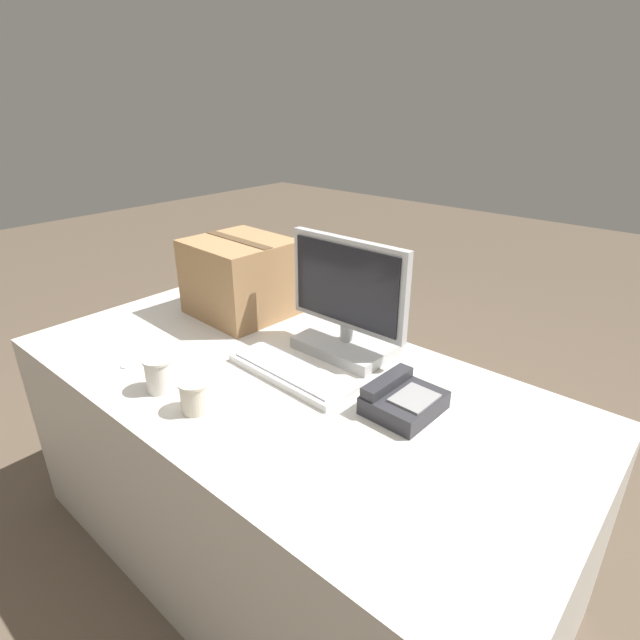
{
  "coord_description": "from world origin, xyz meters",
  "views": [
    {
      "loc": [
        0.96,
        -0.92,
        1.52
      ],
      "look_at": [
        0.03,
        0.14,
        0.88
      ],
      "focal_mm": 28.0,
      "sensor_mm": 36.0,
      "label": 1
    }
  ],
  "objects_px": {
    "monitor": "(347,309)",
    "cardboard_box": "(241,277)",
    "desk_phone": "(402,400)",
    "spoon": "(126,361)",
    "paper_cup_right": "(195,396)",
    "keyboard": "(291,372)",
    "paper_cup_left": "(159,374)"
  },
  "relations": [
    {
      "from": "cardboard_box",
      "to": "keyboard",
      "type": "bearing_deg",
      "value": -25.35
    },
    {
      "from": "paper_cup_left",
      "to": "cardboard_box",
      "type": "xyz_separation_m",
      "value": [
        -0.26,
        0.53,
        0.09
      ]
    },
    {
      "from": "desk_phone",
      "to": "paper_cup_right",
      "type": "bearing_deg",
      "value": -137.1
    },
    {
      "from": "monitor",
      "to": "cardboard_box",
      "type": "relative_size",
      "value": 1.18
    },
    {
      "from": "monitor",
      "to": "desk_phone",
      "type": "xyz_separation_m",
      "value": [
        0.33,
        -0.18,
        -0.12
      ]
    },
    {
      "from": "paper_cup_left",
      "to": "keyboard",
      "type": "bearing_deg",
      "value": 52.49
    },
    {
      "from": "desk_phone",
      "to": "spoon",
      "type": "bearing_deg",
      "value": -155.07
    },
    {
      "from": "desk_phone",
      "to": "paper_cup_left",
      "type": "xyz_separation_m",
      "value": [
        -0.59,
        -0.37,
        0.02
      ]
    },
    {
      "from": "desk_phone",
      "to": "spoon",
      "type": "height_order",
      "value": "desk_phone"
    },
    {
      "from": "keyboard",
      "to": "cardboard_box",
      "type": "distance_m",
      "value": 0.56
    },
    {
      "from": "keyboard",
      "to": "cardboard_box",
      "type": "xyz_separation_m",
      "value": [
        -0.49,
        0.23,
        0.13
      ]
    },
    {
      "from": "monitor",
      "to": "paper_cup_right",
      "type": "distance_m",
      "value": 0.56
    },
    {
      "from": "monitor",
      "to": "paper_cup_right",
      "type": "relative_size",
      "value": 4.87
    },
    {
      "from": "keyboard",
      "to": "cardboard_box",
      "type": "relative_size",
      "value": 1.16
    },
    {
      "from": "monitor",
      "to": "desk_phone",
      "type": "distance_m",
      "value": 0.4
    },
    {
      "from": "paper_cup_left",
      "to": "paper_cup_right",
      "type": "bearing_deg",
      "value": 0.97
    },
    {
      "from": "desk_phone",
      "to": "spoon",
      "type": "xyz_separation_m",
      "value": [
        -0.83,
        -0.35,
        -0.03
      ]
    },
    {
      "from": "paper_cup_left",
      "to": "paper_cup_right",
      "type": "distance_m",
      "value": 0.16
    },
    {
      "from": "paper_cup_right",
      "to": "cardboard_box",
      "type": "xyz_separation_m",
      "value": [
        -0.42,
        0.53,
        0.1
      ]
    },
    {
      "from": "desk_phone",
      "to": "keyboard",
      "type": "bearing_deg",
      "value": -167.22
    },
    {
      "from": "cardboard_box",
      "to": "paper_cup_left",
      "type": "bearing_deg",
      "value": -64.47
    },
    {
      "from": "keyboard",
      "to": "cardboard_box",
      "type": "bearing_deg",
      "value": 157.16
    },
    {
      "from": "desk_phone",
      "to": "spoon",
      "type": "relative_size",
      "value": 1.43
    },
    {
      "from": "desk_phone",
      "to": "cardboard_box",
      "type": "xyz_separation_m",
      "value": [
        -0.84,
        0.16,
        0.11
      ]
    },
    {
      "from": "keyboard",
      "to": "desk_phone",
      "type": "xyz_separation_m",
      "value": [
        0.36,
        0.07,
        0.02
      ]
    },
    {
      "from": "desk_phone",
      "to": "cardboard_box",
      "type": "height_order",
      "value": "cardboard_box"
    },
    {
      "from": "keyboard",
      "to": "cardboard_box",
      "type": "height_order",
      "value": "cardboard_box"
    },
    {
      "from": "desk_phone",
      "to": "cardboard_box",
      "type": "relative_size",
      "value": 0.54
    },
    {
      "from": "keyboard",
      "to": "desk_phone",
      "type": "height_order",
      "value": "desk_phone"
    },
    {
      "from": "monitor",
      "to": "cardboard_box",
      "type": "bearing_deg",
      "value": -178.42
    },
    {
      "from": "keyboard",
      "to": "spoon",
      "type": "xyz_separation_m",
      "value": [
        -0.47,
        -0.28,
        -0.01
      ]
    },
    {
      "from": "keyboard",
      "to": "paper_cup_left",
      "type": "xyz_separation_m",
      "value": [
        -0.23,
        -0.3,
        0.04
      ]
    }
  ]
}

